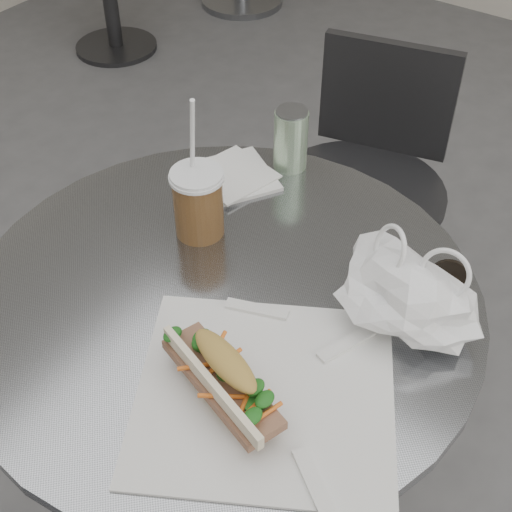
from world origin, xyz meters
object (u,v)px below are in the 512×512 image
Objects in this scene: cafe_table at (228,403)px; drink_can at (291,139)px; iced_coffee at (198,202)px; sunglasses at (424,274)px; banh_mi at (223,378)px; chair_far at (358,226)px.

drink_can reaches higher than cafe_table.
iced_coffee is 0.36m from sunglasses.
cafe_table is 6.00× the size of sunglasses.
banh_mi is 0.51m from drink_can.
iced_coffee is (-0.23, 0.24, 0.02)m from banh_mi.
banh_mi reaches higher than chair_far.
chair_far is 0.73m from sunglasses.
banh_mi reaches higher than sunglasses.
sunglasses is (0.34, 0.10, -0.04)m from iced_coffee.
iced_coffee is (-0.11, 0.09, 0.33)m from cafe_table.
chair_far is at bearing 124.02° from banh_mi.
banh_mi is 1.03× the size of iced_coffee.
chair_far reaches higher than cafe_table.
sunglasses is at bearing 15.58° from iced_coffee.
drink_can is (-0.21, 0.47, 0.02)m from banh_mi.
iced_coffee is 1.95× the size of sunglasses.
cafe_table is at bearing 85.92° from chair_far.
chair_far is 0.58m from drink_can.
cafe_table is at bearing -160.33° from sunglasses.
chair_far is 0.96m from banh_mi.
cafe_table is 2.99× the size of banh_mi.
drink_can is at bearing 138.01° from sunglasses.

